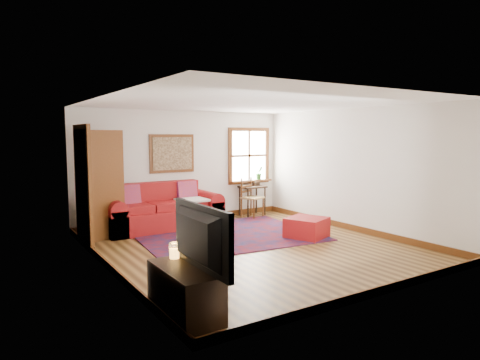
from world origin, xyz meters
TOP-DOWN VIEW (x-y plane):
  - ground at (0.00, 0.00)m, footprint 5.50×5.50m
  - room_envelope at (0.00, 0.02)m, footprint 5.04×5.54m
  - window at (1.78, 2.70)m, footprint 1.18×0.20m
  - doorway at (-2.21, 1.78)m, footprint 0.89×1.08m
  - framed_artwork at (-0.30, 2.71)m, footprint 1.05×0.07m
  - persian_rug at (0.07, 1.00)m, footprint 3.57×2.97m
  - red_leather_sofa at (-0.74, 2.28)m, footprint 2.44×1.01m
  - red_ottoman at (1.27, -0.00)m, footprint 0.89×0.89m
  - side_table at (1.71, 2.51)m, footprint 0.60×0.45m
  - ladder_back_chair at (1.52, 2.30)m, footprint 0.56×0.55m
  - media_cabinet at (-2.26, -2.07)m, footprint 0.46×1.02m
  - television at (-2.24, -2.20)m, footprint 0.15×1.18m
  - candle_hurricane at (-2.21, -1.69)m, footprint 0.12×0.12m

SIDE VIEW (x-z plane):
  - ground at x=0.00m, z-range 0.00..0.00m
  - persian_rug at x=0.07m, z-range 0.00..0.02m
  - red_ottoman at x=1.27m, z-range 0.00..0.39m
  - media_cabinet at x=-2.26m, z-range 0.00..0.56m
  - red_leather_sofa at x=-0.74m, z-range -0.16..0.79m
  - ladder_back_chair at x=1.52m, z-range 0.04..0.99m
  - side_table at x=1.71m, z-range 0.23..0.95m
  - candle_hurricane at x=-2.21m, z-range 0.56..0.74m
  - television at x=-2.24m, z-range 0.56..1.24m
  - doorway at x=-2.21m, z-range 0.00..2.14m
  - window at x=1.78m, z-range 0.62..2.00m
  - framed_artwork at x=-0.30m, z-range 1.13..1.98m
  - room_envelope at x=0.00m, z-range 0.39..2.91m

